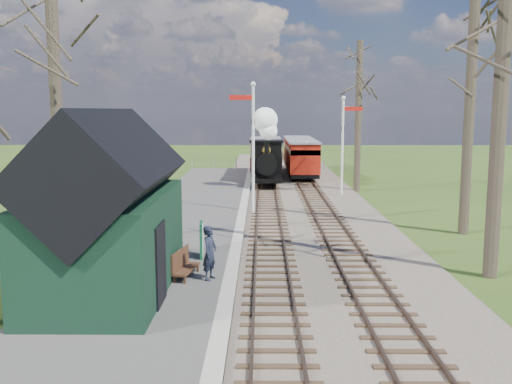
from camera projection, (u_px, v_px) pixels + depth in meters
ground at (277, 365)px, 11.11m from camera, size 140.00×140.00×0.00m
distant_hills at (274, 267)px, 77.13m from camera, size 114.40×48.00×22.02m
ballast_bed at (289, 195)px, 32.86m from camera, size 8.00×60.00×0.10m
track_near at (267, 194)px, 32.87m from camera, size 1.60×60.00×0.15m
track_far at (312, 194)px, 32.85m from camera, size 1.60×60.00×0.15m
platform at (189, 221)px, 24.99m from camera, size 5.00×44.00×0.20m
coping_strip at (241, 221)px, 24.96m from camera, size 0.40×44.00×0.21m
station_shed at (108, 214)px, 14.78m from camera, size 3.25×6.30×4.78m
semaphore_near at (252, 138)px, 26.43m from camera, size 1.22×0.24×6.22m
semaphore_far at (344, 138)px, 32.36m from camera, size 1.22×0.24×5.72m
bare_trees at (308, 102)px, 20.35m from camera, size 15.51×22.39×12.00m
fence_line at (269, 164)px, 46.66m from camera, size 12.60×0.08×1.00m
locomotive at (266, 153)px, 36.02m from camera, size 1.96×4.57×4.89m
coach at (266, 155)px, 42.11m from camera, size 2.28×7.83×2.40m
red_carriage_a at (303, 158)px, 40.16m from camera, size 2.12×5.26×2.23m
red_carriage_b at (298, 153)px, 45.61m from camera, size 2.12×5.26×2.23m
sign_board at (201, 240)px, 18.42m from camera, size 0.17×0.79×1.15m
bench at (183, 264)px, 16.26m from camera, size 0.66×1.45×0.80m
person at (210, 253)px, 15.96m from camera, size 0.54×0.65×1.54m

